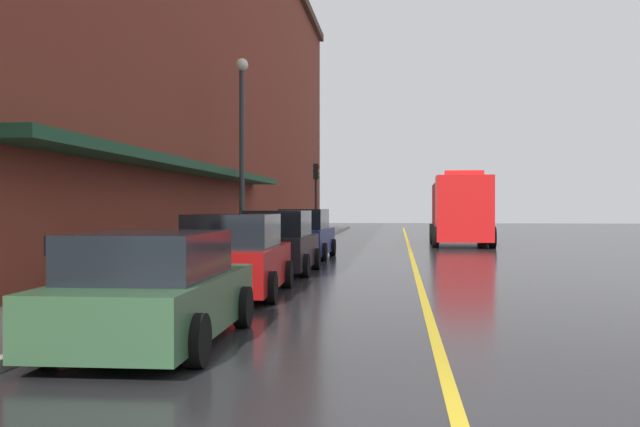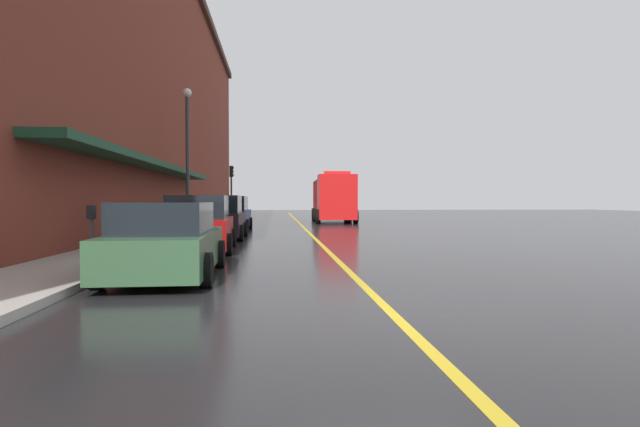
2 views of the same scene
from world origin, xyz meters
The scene contains 13 objects.
ground_plane centered at (0.00, 25.00, 0.00)m, with size 112.00×112.00×0.00m, color #232326.
sidewalk_left centered at (-6.20, 25.00, 0.07)m, with size 2.40×70.00×0.15m, color #ADA8A0.
lane_center_stripe centered at (0.00, 25.00, 0.00)m, with size 0.16×70.00×0.01m, color gold.
brick_building_left centered at (-11.87, 23.99, 8.59)m, with size 10.12×64.00×17.16m.
parked_car_0 centered at (-3.85, 3.61, 0.73)m, with size 2.20×4.53×1.54m.
parked_car_1 centered at (-3.99, 9.04, 0.81)m, with size 2.25×4.49×1.74m.
parked_car_2 centered at (-3.92, 14.21, 0.83)m, with size 2.04×4.11×1.79m.
parked_car_3 centered at (-3.97, 20.30, 0.85)m, with size 1.99×4.90×1.82m.
fire_truck centered at (2.59, 30.34, 1.72)m, with size 3.04×8.06×3.60m.
parking_meter_0 centered at (-5.35, 3.67, 1.06)m, with size 0.14×0.18×1.33m.
parking_meter_1 centered at (-5.35, 18.97, 1.06)m, with size 0.14×0.18×1.33m.
street_lamp_left centered at (-5.95, 18.39, 4.40)m, with size 0.44×0.44×6.94m.
traffic_light_near centered at (-5.29, 35.13, 3.16)m, with size 0.38×0.36×4.30m.
Camera 2 is at (-1.60, -6.95, 1.57)m, focal length 28.41 mm.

